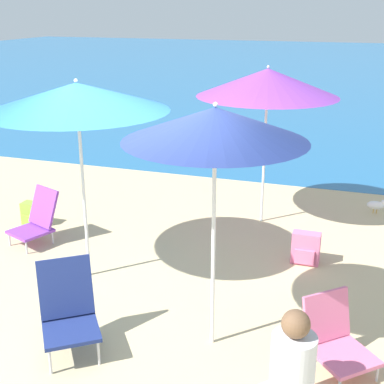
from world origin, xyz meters
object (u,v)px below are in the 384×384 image
at_px(seagull, 376,205).
at_px(backpack_lime, 32,214).
at_px(beach_umbrella_blue, 77,97).
at_px(beach_chair_purple, 37,219).
at_px(person_seated_near, 292,372).
at_px(beach_umbrella_purple, 268,83).
at_px(beach_umbrella_navy, 215,125).
at_px(beach_chair_pink, 335,337).
at_px(backpack_pink, 306,248).
at_px(beach_chair_navy, 68,308).

bearing_deg(seagull, backpack_lime, -156.38).
bearing_deg(backpack_lime, beach_umbrella_blue, -35.57).
relative_size(beach_chair_purple, person_seated_near, 0.80).
relative_size(person_seated_near, seagull, 3.38).
distance_m(beach_umbrella_blue, beach_umbrella_purple, 2.80).
bearing_deg(person_seated_near, seagull, 36.13).
distance_m(beach_umbrella_navy, beach_chair_pink, 2.12).
bearing_deg(seagull, beach_umbrella_blue, -135.40).
distance_m(beach_umbrella_navy, backpack_pink, 2.79).
xyz_separation_m(person_seated_near, backpack_lime, (-4.12, 2.60, -0.20)).
relative_size(beach_chair_purple, backpack_lime, 2.10).
xyz_separation_m(beach_chair_purple, beach_chair_pink, (3.97, -1.42, -0.05)).
bearing_deg(beach_umbrella_navy, backpack_pink, 72.24).
relative_size(beach_umbrella_navy, person_seated_near, 2.51).
distance_m(beach_chair_pink, person_seated_near, 0.77).
bearing_deg(beach_chair_navy, backpack_lime, 93.99).
height_order(beach_umbrella_purple, person_seated_near, beach_umbrella_purple).
bearing_deg(beach_chair_purple, beach_chair_pink, 1.91).
bearing_deg(backpack_lime, backpack_pink, 0.52).
xyz_separation_m(beach_umbrella_blue, backpack_lime, (-1.52, 1.09, -1.93)).
height_order(beach_umbrella_blue, beach_chair_pink, beach_umbrella_blue).
xyz_separation_m(beach_umbrella_navy, seagull, (1.44, 3.97, -1.95)).
relative_size(beach_chair_pink, seagull, 2.74).
bearing_deg(seagull, beach_chair_navy, -120.89).
bearing_deg(beach_umbrella_navy, person_seated_near, -39.55).
bearing_deg(beach_chair_purple, beach_umbrella_purple, 53.58).
xyz_separation_m(beach_umbrella_purple, backpack_lime, (-3.12, -1.21, -1.86)).
xyz_separation_m(backpack_lime, seagull, (4.72, 2.06, -0.03)).
xyz_separation_m(beach_chair_navy, person_seated_near, (2.07, -0.21, -0.04)).
xyz_separation_m(beach_umbrella_blue, beach_chair_navy, (0.53, -1.31, -1.69)).
relative_size(beach_chair_purple, backpack_pink, 1.81).
relative_size(beach_umbrella_blue, backpack_lime, 6.64).
bearing_deg(beach_umbrella_purple, beach_umbrella_blue, -124.75).
bearing_deg(person_seated_near, beach_umbrella_blue, 103.20).
distance_m(backpack_pink, seagull, 2.18).
xyz_separation_m(beach_umbrella_navy, backpack_pink, (0.62, 1.94, -1.90)).
bearing_deg(beach_umbrella_blue, backpack_lime, 144.43).
xyz_separation_m(beach_umbrella_navy, beach_chair_pink, (1.11, 0.02, -1.81)).
xyz_separation_m(beach_umbrella_purple, beach_chair_pink, (1.27, -3.10, -1.74)).
bearing_deg(beach_umbrella_purple, beach_chair_purple, -148.04).
distance_m(beach_chair_navy, beach_chair_pink, 2.40).
xyz_separation_m(beach_umbrella_navy, person_seated_near, (0.84, -0.69, -1.72)).
height_order(beach_chair_purple, seagull, beach_chair_purple).
relative_size(person_seated_near, backpack_pink, 2.27).
bearing_deg(beach_umbrella_blue, beach_chair_purple, 150.63).
bearing_deg(seagull, beach_chair_purple, -149.47).
height_order(beach_umbrella_navy, beach_chair_purple, beach_umbrella_navy).
relative_size(beach_umbrella_blue, beach_chair_pink, 3.11).
relative_size(beach_umbrella_purple, beach_chair_pink, 3.06).
bearing_deg(beach_umbrella_purple, backpack_pink, -56.23).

